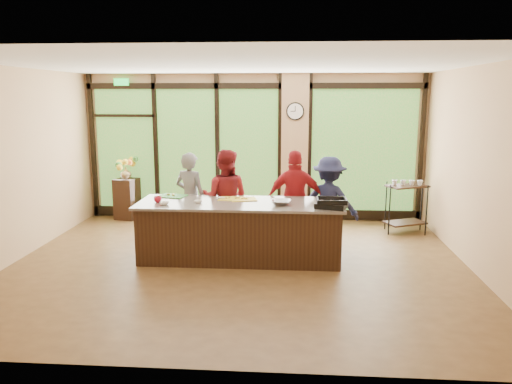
% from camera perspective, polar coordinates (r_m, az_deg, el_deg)
% --- Properties ---
extents(floor, '(7.00, 7.00, 0.00)m').
position_cam_1_polar(floor, '(7.76, -2.03, -8.31)').
color(floor, '#4D351B').
rests_on(floor, ground).
extents(ceiling, '(7.00, 7.00, 0.00)m').
position_cam_1_polar(ceiling, '(7.34, -2.20, 14.39)').
color(ceiling, white).
rests_on(ceiling, back_wall).
extents(back_wall, '(7.00, 0.00, 7.00)m').
position_cam_1_polar(back_wall, '(10.37, -0.28, 5.10)').
color(back_wall, tan).
rests_on(back_wall, floor).
extents(left_wall, '(0.00, 6.00, 6.00)m').
position_cam_1_polar(left_wall, '(8.53, -26.21, 2.69)').
color(left_wall, tan).
rests_on(left_wall, floor).
extents(right_wall, '(0.00, 6.00, 6.00)m').
position_cam_1_polar(right_wall, '(7.83, 24.27, 2.21)').
color(right_wall, tan).
rests_on(right_wall, floor).
extents(window_wall, '(6.90, 0.12, 3.00)m').
position_cam_1_polar(window_wall, '(10.32, 0.61, 4.49)').
color(window_wall, tan).
rests_on(window_wall, floor).
extents(island_base, '(3.10, 1.00, 0.88)m').
position_cam_1_polar(island_base, '(7.92, -1.82, -4.58)').
color(island_base, black).
rests_on(island_base, floor).
extents(countertop, '(3.20, 1.10, 0.04)m').
position_cam_1_polar(countertop, '(7.80, -1.84, -1.33)').
color(countertop, slate).
rests_on(countertop, island_base).
extents(wall_clock, '(0.36, 0.04, 0.36)m').
position_cam_1_polar(wall_clock, '(10.15, 4.50, 9.19)').
color(wall_clock, black).
rests_on(wall_clock, window_wall).
extents(cook_left, '(0.69, 0.58, 1.61)m').
position_cam_1_polar(cook_left, '(8.78, -7.49, -0.68)').
color(cook_left, slate).
rests_on(cook_left, floor).
extents(cook_midleft, '(0.88, 0.72, 1.68)m').
position_cam_1_polar(cook_midleft, '(8.52, -3.53, -0.73)').
color(cook_midleft, maroon).
rests_on(cook_midleft, floor).
extents(cook_midright, '(0.99, 0.44, 1.67)m').
position_cam_1_polar(cook_midright, '(8.44, 4.54, -0.87)').
color(cook_midright, maroon).
rests_on(cook_midright, floor).
extents(cook_right, '(1.13, 0.83, 1.56)m').
position_cam_1_polar(cook_right, '(8.57, 8.33, -1.16)').
color(cook_right, '#1B1E3C').
rests_on(cook_right, floor).
extents(roasting_pan, '(0.52, 0.46, 0.08)m').
position_cam_1_polar(roasting_pan, '(7.49, 8.61, -1.52)').
color(roasting_pan, black).
rests_on(roasting_pan, countertop).
extents(mixing_bowl, '(0.33, 0.33, 0.08)m').
position_cam_1_polar(mixing_bowl, '(7.62, 2.87, -1.19)').
color(mixing_bowl, silver).
rests_on(mixing_bowl, countertop).
extents(cutting_board_left, '(0.51, 0.43, 0.01)m').
position_cam_1_polar(cutting_board_left, '(8.37, -9.56, -0.45)').
color(cutting_board_left, '#318530').
rests_on(cutting_board_left, countertop).
extents(cutting_board_center, '(0.45, 0.35, 0.01)m').
position_cam_1_polar(cutting_board_center, '(8.05, -2.70, -0.77)').
color(cutting_board_center, gold).
rests_on(cutting_board_center, countertop).
extents(cutting_board_right, '(0.47, 0.40, 0.01)m').
position_cam_1_polar(cutting_board_right, '(7.99, -1.45, -0.84)').
color(cutting_board_right, gold).
rests_on(cutting_board_right, countertop).
extents(prep_bowl_near, '(0.18, 0.18, 0.04)m').
position_cam_1_polar(prep_bowl_near, '(7.74, -10.43, -1.29)').
color(prep_bowl_near, white).
rests_on(prep_bowl_near, countertop).
extents(prep_bowl_mid, '(0.16, 0.16, 0.04)m').
position_cam_1_polar(prep_bowl_mid, '(7.80, -6.63, -1.11)').
color(prep_bowl_mid, white).
rests_on(prep_bowl_mid, countertop).
extents(prep_bowl_far, '(0.15, 0.15, 0.03)m').
position_cam_1_polar(prep_bowl_far, '(8.05, -4.01, -0.72)').
color(prep_bowl_far, white).
rests_on(prep_bowl_far, countertop).
extents(red_ramekin, '(0.16, 0.16, 0.10)m').
position_cam_1_polar(red_ramekin, '(7.93, -11.17, -0.84)').
color(red_ramekin, '#AF1127').
rests_on(red_ramekin, countertop).
extents(flower_stand, '(0.52, 0.52, 0.85)m').
position_cam_1_polar(flower_stand, '(10.83, -14.51, -0.75)').
color(flower_stand, black).
rests_on(flower_stand, floor).
extents(flower_vase, '(0.30, 0.30, 0.24)m').
position_cam_1_polar(flower_vase, '(10.73, -14.65, 2.11)').
color(flower_vase, olive).
rests_on(flower_vase, flower_stand).
extents(bar_cart, '(0.85, 0.69, 1.01)m').
position_cam_1_polar(bar_cart, '(9.80, 16.79, -1.01)').
color(bar_cart, black).
rests_on(bar_cart, floor).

